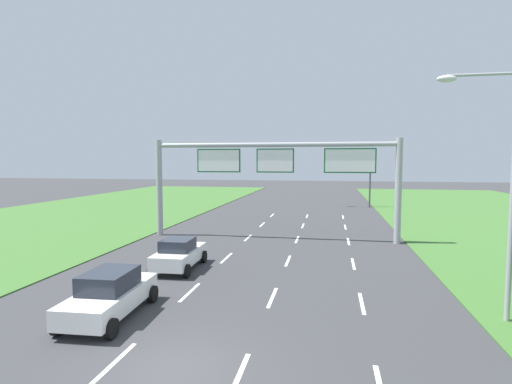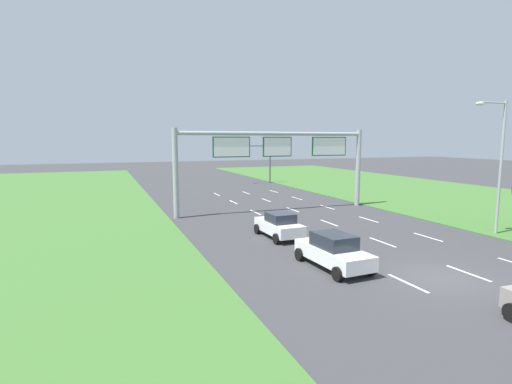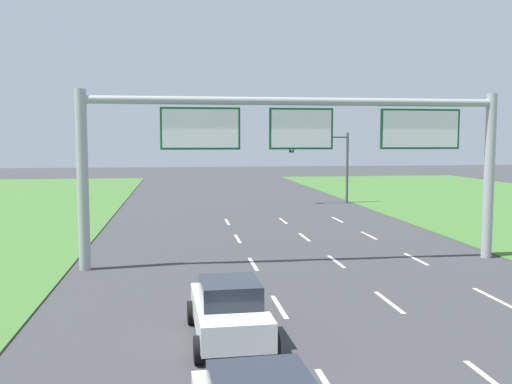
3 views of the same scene
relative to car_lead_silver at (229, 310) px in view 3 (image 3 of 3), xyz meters
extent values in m
cube|color=white|center=(1.77, 2.69, -0.78)|extent=(0.14, 2.40, 0.01)
cube|color=white|center=(1.77, 8.69, -0.78)|extent=(0.14, 2.40, 0.01)
cube|color=white|center=(1.77, 14.69, -0.78)|extent=(0.14, 2.40, 0.01)
cube|color=white|center=(1.77, 20.69, -0.78)|extent=(0.14, 2.40, 0.01)
cube|color=white|center=(5.27, -3.31, -0.78)|extent=(0.14, 2.40, 0.01)
cube|color=white|center=(5.27, 2.69, -0.78)|extent=(0.14, 2.40, 0.01)
cube|color=white|center=(5.27, 8.69, -0.78)|extent=(0.14, 2.40, 0.01)
cube|color=white|center=(5.27, 14.69, -0.78)|extent=(0.14, 2.40, 0.01)
cube|color=white|center=(5.27, 20.69, -0.78)|extent=(0.14, 2.40, 0.01)
cube|color=white|center=(8.77, 2.69, -0.78)|extent=(0.14, 2.40, 0.01)
cube|color=white|center=(8.77, 8.69, -0.78)|extent=(0.14, 2.40, 0.01)
cube|color=white|center=(8.77, 14.69, -0.78)|extent=(0.14, 2.40, 0.01)
cube|color=white|center=(8.77, 20.69, -0.78)|extent=(0.14, 2.40, 0.01)
cube|color=white|center=(0.00, 0.04, -0.12)|extent=(1.82, 4.00, 0.69)
cube|color=#232833|center=(0.00, -0.15, 0.51)|extent=(1.49, 1.76, 0.58)
cylinder|color=black|center=(-0.91, 1.44, -0.47)|extent=(0.24, 0.65, 0.64)
cylinder|color=black|center=(0.82, 1.49, -0.47)|extent=(0.24, 0.65, 0.64)
cylinder|color=black|center=(-0.83, -1.41, -0.47)|extent=(0.24, 0.65, 0.64)
cylinder|color=black|center=(0.91, -1.35, -0.47)|extent=(0.24, 0.65, 0.64)
cylinder|color=#9EA0A5|center=(-4.88, 8.62, 2.71)|extent=(0.44, 0.44, 7.00)
cylinder|color=#9EA0A5|center=(11.92, 8.62, 2.71)|extent=(0.44, 0.44, 7.00)
cylinder|color=#9EA0A5|center=(3.52, 8.62, 5.81)|extent=(16.80, 0.32, 0.32)
cube|color=#0C5B28|center=(-0.33, 8.62, 4.72)|extent=(3.14, 0.12, 1.66)
cube|color=white|center=(-0.33, 8.55, 4.72)|extent=(2.98, 0.01, 1.50)
cube|color=#0C5B28|center=(3.72, 8.62, 4.72)|extent=(2.61, 0.12, 1.66)
cube|color=white|center=(3.72, 8.55, 4.72)|extent=(2.45, 0.01, 1.50)
cube|color=#0C5B28|center=(8.77, 8.62, 4.72)|extent=(3.42, 0.12, 1.66)
cube|color=white|center=(8.77, 8.55, 4.72)|extent=(3.26, 0.01, 1.50)
cylinder|color=#47494F|center=(12.08, 29.57, 2.01)|extent=(0.20, 0.20, 5.60)
cylinder|color=#47494F|center=(9.83, 29.57, 4.46)|extent=(4.50, 0.14, 0.14)
cube|color=black|center=(7.58, 29.57, 3.81)|extent=(0.32, 0.36, 1.10)
sphere|color=red|center=(7.58, 29.37, 4.18)|extent=(0.22, 0.22, 0.22)
sphere|color=orange|center=(7.58, 29.37, 3.81)|extent=(0.22, 0.22, 0.22)
sphere|color=green|center=(7.58, 29.37, 3.44)|extent=(0.22, 0.22, 0.22)
camera|label=1|loc=(7.51, -18.86, 4.73)|focal=28.00mm
camera|label=2|loc=(-10.23, -22.24, 5.30)|focal=28.00mm
camera|label=3|loc=(-1.26, -14.02, 4.31)|focal=40.00mm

